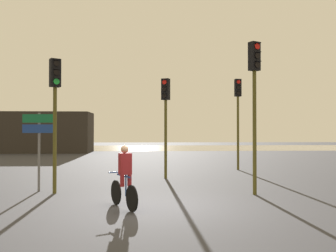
{
  "coord_description": "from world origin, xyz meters",
  "views": [
    {
      "loc": [
        -0.33,
        -9.89,
        1.96
      ],
      "look_at": [
        0.5,
        5.0,
        2.2
      ],
      "focal_mm": 40.0,
      "sensor_mm": 36.0,
      "label": 1
    }
  ],
  "objects_px": {
    "traffic_light_near_left": "(55,100)",
    "distant_building": "(27,132)",
    "direction_sign_post": "(39,137)",
    "cyclist": "(125,177)",
    "traffic_light_center": "(166,109)",
    "traffic_light_near_right": "(254,89)",
    "traffic_light_far_right": "(238,107)"
  },
  "relations": [
    {
      "from": "distant_building",
      "to": "traffic_light_near_right",
      "type": "xyz_separation_m",
      "value": [
        14.74,
        -24.63,
        1.4
      ]
    },
    {
      "from": "distant_building",
      "to": "direction_sign_post",
      "type": "xyz_separation_m",
      "value": [
        7.79,
        -23.62,
        -0.12
      ]
    },
    {
      "from": "distant_building",
      "to": "cyclist",
      "type": "distance_m",
      "value": 28.68
    },
    {
      "from": "distant_building",
      "to": "traffic_light_far_right",
      "type": "xyz_separation_m",
      "value": [
        16.07,
        -17.08,
        1.34
      ]
    },
    {
      "from": "direction_sign_post",
      "to": "traffic_light_near_right",
      "type": "bearing_deg",
      "value": -179.6
    },
    {
      "from": "traffic_light_far_right",
      "to": "traffic_light_near_right",
      "type": "xyz_separation_m",
      "value": [
        -1.33,
        -7.55,
        0.06
      ]
    },
    {
      "from": "traffic_light_far_right",
      "to": "traffic_light_near_left",
      "type": "distance_m",
      "value": 10.36
    },
    {
      "from": "traffic_light_near_right",
      "to": "traffic_light_far_right",
      "type": "bearing_deg",
      "value": -126.67
    },
    {
      "from": "traffic_light_near_right",
      "to": "direction_sign_post",
      "type": "distance_m",
      "value": 7.19
    },
    {
      "from": "traffic_light_far_right",
      "to": "traffic_light_near_left",
      "type": "bearing_deg",
      "value": 38.79
    },
    {
      "from": "cyclist",
      "to": "traffic_light_center",
      "type": "bearing_deg",
      "value": 51.32
    },
    {
      "from": "traffic_light_center",
      "to": "cyclist",
      "type": "relative_size",
      "value": 2.61
    },
    {
      "from": "distant_building",
      "to": "traffic_light_near_right",
      "type": "bearing_deg",
      "value": -59.1
    },
    {
      "from": "traffic_light_near_left",
      "to": "direction_sign_post",
      "type": "height_order",
      "value": "traffic_light_near_left"
    },
    {
      "from": "traffic_light_far_right",
      "to": "cyclist",
      "type": "distance_m",
      "value": 11.11
    },
    {
      "from": "traffic_light_near_right",
      "to": "distant_building",
      "type": "bearing_deg",
      "value": -85.79
    },
    {
      "from": "traffic_light_far_right",
      "to": "direction_sign_post",
      "type": "xyz_separation_m",
      "value": [
        -8.28,
        -6.54,
        -1.46
      ]
    },
    {
      "from": "traffic_light_center",
      "to": "direction_sign_post",
      "type": "bearing_deg",
      "value": 64.13
    },
    {
      "from": "distant_building",
      "to": "traffic_light_far_right",
      "type": "bearing_deg",
      "value": -46.74
    },
    {
      "from": "direction_sign_post",
      "to": "cyclist",
      "type": "height_order",
      "value": "direction_sign_post"
    },
    {
      "from": "traffic_light_near_left",
      "to": "distant_building",
      "type": "bearing_deg",
      "value": -102.91
    },
    {
      "from": "distant_building",
      "to": "traffic_light_near_left",
      "type": "height_order",
      "value": "traffic_light_near_left"
    },
    {
      "from": "traffic_light_near_right",
      "to": "direction_sign_post",
      "type": "xyz_separation_m",
      "value": [
        -6.95,
        1.01,
        -1.52
      ]
    },
    {
      "from": "traffic_light_center",
      "to": "traffic_light_near_right",
      "type": "bearing_deg",
      "value": 148.69
    },
    {
      "from": "direction_sign_post",
      "to": "distant_building",
      "type": "bearing_deg",
      "value": -63.08
    },
    {
      "from": "distant_building",
      "to": "direction_sign_post",
      "type": "height_order",
      "value": "distant_building"
    },
    {
      "from": "distant_building",
      "to": "direction_sign_post",
      "type": "bearing_deg",
      "value": -71.74
    },
    {
      "from": "traffic_light_center",
      "to": "traffic_light_far_right",
      "type": "relative_size",
      "value": 0.9
    },
    {
      "from": "traffic_light_center",
      "to": "traffic_light_near_left",
      "type": "bearing_deg",
      "value": 72.12
    },
    {
      "from": "traffic_light_far_right",
      "to": "traffic_light_near_left",
      "type": "xyz_separation_m",
      "value": [
        -7.65,
        -6.98,
        -0.26
      ]
    },
    {
      "from": "traffic_light_near_left",
      "to": "direction_sign_post",
      "type": "distance_m",
      "value": 1.43
    },
    {
      "from": "direction_sign_post",
      "to": "cyclist",
      "type": "xyz_separation_m",
      "value": [
        3.0,
        -2.93,
        -0.97
      ]
    }
  ]
}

